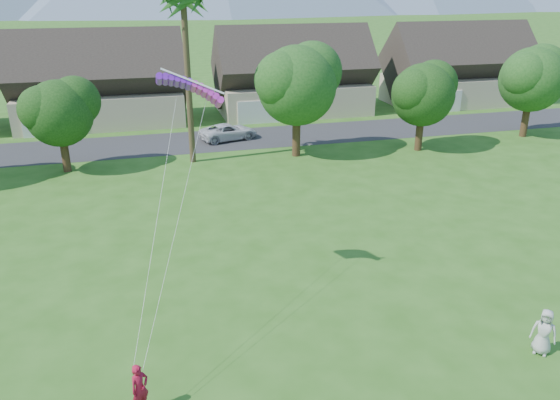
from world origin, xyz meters
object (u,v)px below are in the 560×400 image
object	(u,v)px
kite_flyer	(140,388)
watcher	(544,332)
parked_car	(228,132)
parafoil_kite	(192,85)

from	to	relation	value
kite_flyer	watcher	xyz separation A→B (m)	(14.22, -0.71, 0.05)
kite_flyer	parked_car	xyz separation A→B (m)	(8.05, 31.12, -0.16)
kite_flyer	parafoil_kite	xyz separation A→B (m)	(2.85, 7.19, 8.08)
kite_flyer	watcher	size ratio (longest dim) A/B	0.94
parafoil_kite	watcher	bearing A→B (deg)	-24.13
kite_flyer	parked_car	size ratio (longest dim) A/B	0.34
kite_flyer	parked_car	distance (m)	32.15
kite_flyer	watcher	world-z (taller)	watcher
kite_flyer	parafoil_kite	world-z (taller)	parafoil_kite
kite_flyer	watcher	distance (m)	14.24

